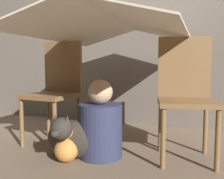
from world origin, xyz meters
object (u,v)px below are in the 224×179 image
object	(u,v)px
chair_left	(56,87)
person_front	(100,126)
dog	(71,137)
chair_right	(185,91)

from	to	relation	value
chair_left	person_front	size ratio (longest dim) A/B	1.55
person_front	dog	distance (m)	0.24
chair_right	person_front	distance (m)	0.71
chair_right	person_front	xyz separation A→B (m)	(-0.62, -0.22, -0.27)
chair_left	person_front	world-z (taller)	chair_left
chair_right	dog	size ratio (longest dim) A/B	2.14
chair_left	chair_right	world-z (taller)	same
chair_right	dog	bearing A→B (deg)	-168.90
chair_right	person_front	size ratio (longest dim) A/B	1.55
dog	chair_right	bearing A→B (deg)	23.08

